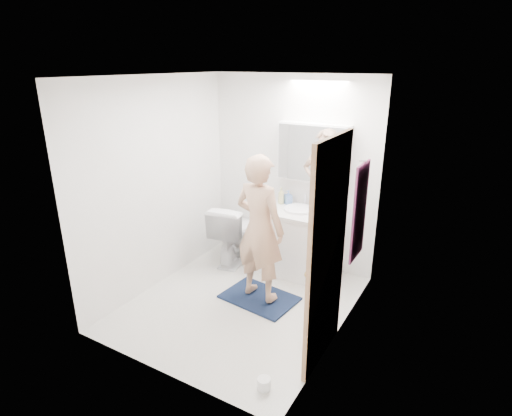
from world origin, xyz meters
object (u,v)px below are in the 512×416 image
Objects in this scene: vanity_cabinet at (297,244)px; soap_bottle_a at (281,196)px; person at (260,229)px; toothbrush_cup at (321,206)px; toilet at (234,232)px; soap_bottle_b at (288,197)px; medicine_cabinet at (313,153)px; toilet_paper_roll at (264,384)px.

soap_bottle_a reaches higher than vanity_cabinet.
toothbrush_cup is (0.32, 0.94, 0.02)m from person.
toilet is 0.86m from soap_bottle_b.
vanity_cabinet is at bearing 178.51° from toilet.
person is 0.96m from soap_bottle_a.
medicine_cabinet is 1.47m from toilet.
soap_bottle_b reaches higher than toothbrush_cup.
person is (0.76, -0.67, 0.45)m from toilet.
medicine_cabinet reaches higher than toothbrush_cup.
toilet_paper_roll is (0.91, -2.09, -0.87)m from soap_bottle_a.
toothbrush_cup is 1.01× the size of toilet_paper_roll.
soap_bottle_b reaches higher than toilet_paper_roll.
toilet is at bearing -154.99° from soap_bottle_b.
vanity_cabinet is 0.63m from soap_bottle_a.
medicine_cabinet is 4.92× the size of soap_bottle_b.
soap_bottle_a is at bearing -171.04° from medicine_cabinet.
toilet_paper_roll is at bearing -79.87° from toothbrush_cup.
soap_bottle_b is 1.63× the size of toilet_paper_roll.
toilet is 0.50× the size of person.
toilet_paper_roll is (0.61, -1.94, -0.34)m from vanity_cabinet.
toothbrush_cup is (0.54, 0.01, -0.05)m from soap_bottle_a.
soap_bottle_a is (-0.21, 0.93, 0.07)m from person.
soap_bottle_b is (-0.29, -0.03, -0.59)m from medicine_cabinet.
soap_bottle_b is at bearing 19.25° from soap_bottle_a.
soap_bottle_b is at bearing -164.20° from toilet.
soap_bottle_b is at bearing 177.47° from toothbrush_cup.
toilet is 3.85× the size of soap_bottle_a.
soap_bottle_a is (-0.30, 0.15, 0.53)m from vanity_cabinet.
toilet_paper_roll is at bearing 119.40° from toilet.
vanity_cabinet is 4.29× the size of soap_bottle_a.
medicine_cabinet is at bearing 69.22° from vanity_cabinet.
toilet is at bearing -172.27° from vanity_cabinet.
person is at bearing -82.40° from soap_bottle_b.
soap_bottle_b is 2.44m from toilet_paper_roll.
medicine_cabinet reaches higher than person.
vanity_cabinet is 0.56× the size of person.
toothbrush_cup is at bearing -17.59° from medicine_cabinet.
person is at bearing -108.96° from toothbrush_cup.
medicine_cabinet is 4.19× the size of soap_bottle_a.
toothbrush_cup is at bearing 100.13° from toilet_paper_roll.
vanity_cabinet is 1.13m from medicine_cabinet.
toilet is at bearing -154.13° from soap_bottle_a.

